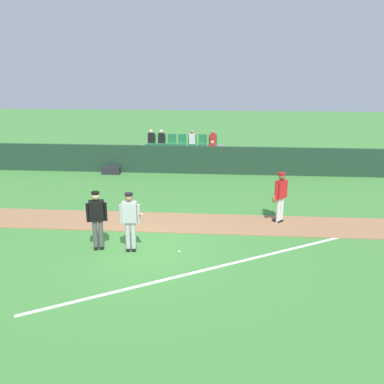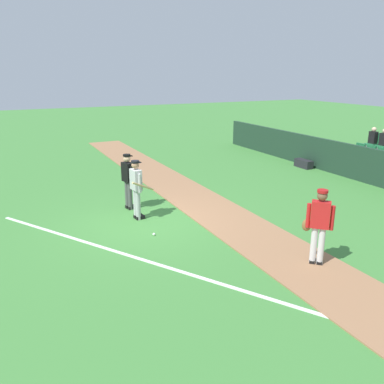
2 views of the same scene
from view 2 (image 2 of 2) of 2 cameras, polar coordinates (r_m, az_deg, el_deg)
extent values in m
plane|color=#42843A|center=(11.64, -6.49, -4.20)|extent=(80.00, 80.00, 0.00)
cube|color=#9E704C|center=(12.47, 3.04, -2.57)|extent=(28.00, 1.87, 0.03)
cube|color=white|center=(8.91, -2.96, -10.96)|extent=(10.23, 6.44, 0.01)
cube|color=#1E3828|center=(16.68, 24.53, 3.32)|extent=(20.00, 0.16, 1.38)
cube|color=#237542|center=(18.41, 22.52, 4.91)|extent=(0.44, 0.40, 0.08)
cube|color=#237542|center=(18.53, 23.07, 5.71)|extent=(0.44, 0.08, 0.50)
cube|color=#237542|center=(18.06, 23.81, 4.55)|extent=(0.44, 0.40, 0.08)
cube|color=#237542|center=(18.18, 24.36, 5.36)|extent=(0.44, 0.08, 0.50)
cube|color=#237542|center=(17.71, 25.14, 4.17)|extent=(0.44, 0.40, 0.08)
cube|color=#237542|center=(17.84, 25.69, 5.00)|extent=(0.44, 0.08, 0.50)
cube|color=#237542|center=(18.98, 24.39, 6.25)|extent=(0.44, 0.40, 0.08)
cube|color=#237542|center=(19.11, 24.91, 7.01)|extent=(0.44, 0.08, 0.50)
cube|color=black|center=(18.97, 24.60, 7.15)|extent=(0.32, 0.22, 0.52)
sphere|color=beige|center=(18.92, 24.73, 8.19)|extent=(0.20, 0.20, 0.20)
cube|color=#237542|center=(18.64, 25.67, 5.92)|extent=(0.44, 0.40, 0.08)
cube|color=black|center=(18.63, 25.89, 6.83)|extent=(0.32, 0.22, 0.52)
cylinder|color=#B2B2B2|center=(11.78, -8.10, -1.66)|extent=(0.14, 0.14, 0.90)
cylinder|color=#B2B2B2|center=(11.65, -7.76, -1.87)|extent=(0.14, 0.14, 0.90)
cube|color=black|center=(11.94, -7.76, -3.43)|extent=(0.15, 0.27, 0.10)
cube|color=black|center=(11.80, -7.42, -3.66)|extent=(0.15, 0.27, 0.10)
cube|color=#B2B2B2|center=(11.50, -8.08, 1.78)|extent=(0.42, 0.27, 0.60)
cylinder|color=#B2B2B2|center=(11.73, -8.59, 1.81)|extent=(0.09, 0.09, 0.55)
cylinder|color=#B2B2B2|center=(11.29, -7.53, 1.26)|extent=(0.09, 0.09, 0.55)
sphere|color=#9E7051|center=(11.40, -8.17, 3.86)|extent=(0.22, 0.22, 0.22)
cylinder|color=black|center=(11.37, -8.19, 4.35)|extent=(0.23, 0.23, 0.06)
cube|color=black|center=(11.42, -7.73, 4.27)|extent=(0.19, 0.14, 0.02)
cylinder|color=tan|center=(11.36, -7.06, 0.85)|extent=(0.38, 0.75, 0.41)
cylinder|color=#4C4C4C|center=(12.67, -9.29, -0.38)|extent=(0.14, 0.14, 0.90)
cylinder|color=#4C4C4C|center=(12.54, -8.92, -0.55)|extent=(0.14, 0.14, 0.90)
cube|color=black|center=(12.83, -8.98, -2.04)|extent=(0.18, 0.28, 0.10)
cube|color=black|center=(12.70, -8.60, -2.22)|extent=(0.18, 0.28, 0.10)
cube|color=black|center=(12.41, -9.26, 2.84)|extent=(0.44, 0.31, 0.60)
cylinder|color=black|center=(12.63, -9.84, 2.83)|extent=(0.09, 0.09, 0.55)
cylinder|color=black|center=(12.21, -8.65, 2.40)|extent=(0.09, 0.09, 0.55)
sphere|color=tan|center=(12.31, -9.36, 4.78)|extent=(0.22, 0.22, 0.22)
cylinder|color=black|center=(12.29, -9.38, 5.24)|extent=(0.23, 0.23, 0.06)
cube|color=black|center=(12.35, -8.98, 5.17)|extent=(0.20, 0.16, 0.02)
cube|color=black|center=(12.47, -8.75, 2.94)|extent=(0.45, 0.19, 0.56)
cylinder|color=silver|center=(9.32, 17.09, -7.40)|extent=(0.14, 0.14, 0.90)
cylinder|color=silver|center=(9.32, 18.07, -7.49)|extent=(0.14, 0.14, 0.90)
cube|color=black|center=(9.54, 16.89, -9.45)|extent=(0.27, 0.27, 0.10)
cube|color=black|center=(9.54, 17.86, -9.54)|extent=(0.27, 0.27, 0.10)
cube|color=red|center=(9.05, 18.00, -3.10)|extent=(0.44, 0.44, 0.60)
cylinder|color=red|center=(9.07, 16.39, -3.25)|extent=(0.09, 0.09, 0.55)
cylinder|color=red|center=(9.07, 19.54, -3.55)|extent=(0.09, 0.09, 0.55)
sphere|color=brown|center=(8.92, 18.24, -0.50)|extent=(0.22, 0.22, 0.22)
cylinder|color=#B21919|center=(8.89, 18.30, 0.11)|extent=(0.23, 0.23, 0.06)
cube|color=#B21919|center=(8.99, 18.30, 0.10)|extent=(0.21, 0.21, 0.02)
ellipsoid|color=brown|center=(9.20, 16.16, -4.60)|extent=(0.23, 0.23, 0.28)
sphere|color=white|center=(10.61, -5.51, -6.08)|extent=(0.07, 0.07, 0.07)
cube|color=#232328|center=(18.70, 15.76, 3.95)|extent=(0.90, 0.36, 0.36)
camera|label=1|loc=(11.09, -72.27, 10.59)|focal=39.48mm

